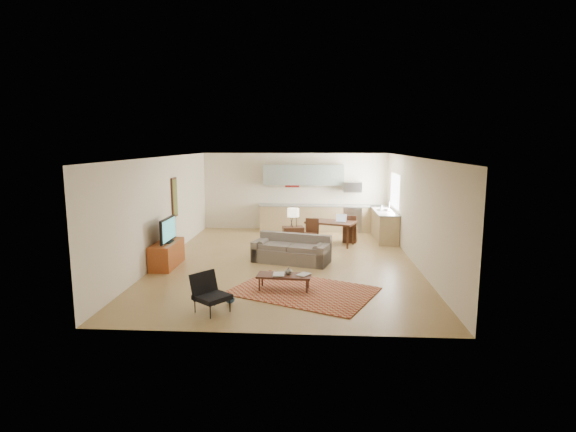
# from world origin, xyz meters

# --- Properties ---
(room) EXTENTS (9.00, 9.00, 9.00)m
(room) POSITION_xyz_m (0.00, 0.00, 1.35)
(room) COLOR olive
(room) RESTS_ON ground
(kitchen_counter_back) EXTENTS (4.26, 0.64, 0.92)m
(kitchen_counter_back) POSITION_xyz_m (0.90, 4.18, 0.46)
(kitchen_counter_back) COLOR tan
(kitchen_counter_back) RESTS_ON ground
(kitchen_counter_right) EXTENTS (0.64, 2.26, 0.92)m
(kitchen_counter_right) POSITION_xyz_m (2.93, 3.00, 0.46)
(kitchen_counter_right) COLOR tan
(kitchen_counter_right) RESTS_ON ground
(kitchen_range) EXTENTS (0.62, 0.62, 0.90)m
(kitchen_range) POSITION_xyz_m (2.00, 4.18, 0.45)
(kitchen_range) COLOR #A5A8AD
(kitchen_range) RESTS_ON ground
(kitchen_microwave) EXTENTS (0.62, 0.40, 0.35)m
(kitchen_microwave) POSITION_xyz_m (2.00, 4.20, 1.55)
(kitchen_microwave) COLOR #A5A8AD
(kitchen_microwave) RESTS_ON room
(upper_cabinets) EXTENTS (2.80, 0.34, 0.70)m
(upper_cabinets) POSITION_xyz_m (0.30, 4.33, 1.95)
(upper_cabinets) COLOR gray
(upper_cabinets) RESTS_ON room
(window_right) EXTENTS (0.02, 1.40, 1.05)m
(window_right) POSITION_xyz_m (3.23, 3.00, 1.55)
(window_right) COLOR white
(window_right) RESTS_ON room
(wall_art_left) EXTENTS (0.06, 0.42, 1.10)m
(wall_art_left) POSITION_xyz_m (-3.21, 0.90, 1.55)
(wall_art_left) COLOR olive
(wall_art_left) RESTS_ON room
(triptych) EXTENTS (1.70, 0.04, 0.50)m
(triptych) POSITION_xyz_m (-0.10, 4.47, 1.75)
(triptych) COLOR beige
(triptych) RESTS_ON room
(rug) EXTENTS (3.35, 2.93, 0.02)m
(rug) POSITION_xyz_m (0.48, -2.37, 0.01)
(rug) COLOR maroon
(rug) RESTS_ON floor
(sofa) EXTENTS (2.20, 1.44, 0.71)m
(sofa) POSITION_xyz_m (0.10, -0.08, 0.35)
(sofa) COLOR #695E55
(sofa) RESTS_ON floor
(coffee_table) EXTENTS (1.16, 0.53, 0.34)m
(coffee_table) POSITION_xyz_m (0.07, -2.33, 0.17)
(coffee_table) COLOR #43241A
(coffee_table) RESTS_ON floor
(book_a) EXTENTS (0.25, 0.33, 0.03)m
(book_a) POSITION_xyz_m (-0.15, -2.36, 0.35)
(book_a) COLOR maroon
(book_a) RESTS_ON coffee_table
(book_b) EXTENTS (0.48, 0.49, 0.02)m
(book_b) POSITION_xyz_m (0.39, -2.26, 0.35)
(book_b) COLOR navy
(book_b) RESTS_ON coffee_table
(vase) EXTENTS (0.21, 0.21, 0.16)m
(vase) POSITION_xyz_m (0.17, -2.29, 0.42)
(vase) COLOR black
(vase) RESTS_ON coffee_table
(armchair) EXTENTS (0.88, 0.88, 0.72)m
(armchair) POSITION_xyz_m (-1.14, -3.64, 0.36)
(armchair) COLOR black
(armchair) RESTS_ON floor
(tv_credenza) EXTENTS (0.51, 1.34, 0.62)m
(tv_credenza) POSITION_xyz_m (-2.97, -0.65, 0.31)
(tv_credenza) COLOR #903C18
(tv_credenza) RESTS_ON floor
(tv) EXTENTS (0.10, 1.03, 0.62)m
(tv) POSITION_xyz_m (-2.92, -0.65, 0.92)
(tv) COLOR black
(tv) RESTS_ON tv_credenza
(console_table) EXTENTS (0.65, 0.50, 0.69)m
(console_table) POSITION_xyz_m (0.09, 1.24, 0.34)
(console_table) COLOR #3A2013
(console_table) RESTS_ON floor
(table_lamp) EXTENTS (0.41, 0.41, 0.55)m
(table_lamp) POSITION_xyz_m (0.09, 1.24, 0.96)
(table_lamp) COLOR beige
(table_lamp) RESTS_ON console_table
(dining_table) EXTENTS (1.62, 1.26, 0.72)m
(dining_table) POSITION_xyz_m (1.19, 2.01, 0.36)
(dining_table) COLOR #3A2013
(dining_table) RESTS_ON floor
(dining_chair_near) EXTENTS (0.52, 0.54, 0.86)m
(dining_chair_near) POSITION_xyz_m (0.58, 1.58, 0.43)
(dining_chair_near) COLOR #3A2013
(dining_chair_near) RESTS_ON floor
(dining_chair_far) EXTENTS (0.49, 0.51, 0.87)m
(dining_chair_far) POSITION_xyz_m (1.81, 2.44, 0.43)
(dining_chair_far) COLOR #3A2013
(dining_chair_far) RESTS_ON floor
(laptop) EXTENTS (0.35, 0.29, 0.23)m
(laptop) POSITION_xyz_m (1.48, 1.92, 0.84)
(laptop) COLOR #A5A8AD
(laptop) RESTS_ON dining_table
(soap_bottle) EXTENTS (0.10, 0.10, 0.19)m
(soap_bottle) POSITION_xyz_m (2.83, 2.95, 1.02)
(soap_bottle) COLOR beige
(soap_bottle) RESTS_ON kitchen_counter_right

